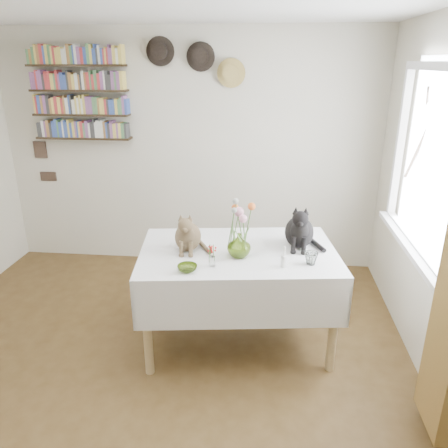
# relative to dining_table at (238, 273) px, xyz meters

# --- Properties ---
(room) EXTENTS (4.08, 4.58, 2.58)m
(room) POSITION_rel_dining_table_xyz_m (-0.64, -0.75, 0.65)
(room) COLOR brown
(room) RESTS_ON ground
(window) EXTENTS (0.12, 1.52, 1.32)m
(window) POSITION_rel_dining_table_xyz_m (1.33, 0.05, 0.79)
(window) COLOR white
(window) RESTS_ON room
(dining_table) EXTENTS (1.61, 1.15, 0.80)m
(dining_table) POSITION_rel_dining_table_xyz_m (0.00, 0.00, 0.00)
(dining_table) COLOR white
(dining_table) RESTS_ON room
(tabby_cat) EXTENTS (0.23, 0.29, 0.33)m
(tabby_cat) POSITION_rel_dining_table_xyz_m (-0.39, -0.02, 0.36)
(tabby_cat) COLOR olive
(tabby_cat) RESTS_ON dining_table
(black_cat) EXTENTS (0.26, 0.32, 0.37)m
(black_cat) POSITION_rel_dining_table_xyz_m (0.46, 0.13, 0.38)
(black_cat) COLOR black
(black_cat) RESTS_ON dining_table
(flower_vase) EXTENTS (0.18, 0.18, 0.18)m
(flower_vase) POSITION_rel_dining_table_xyz_m (0.01, -0.11, 0.29)
(flower_vase) COLOR #8DAD38
(flower_vase) RESTS_ON dining_table
(green_bowl) EXTENTS (0.15, 0.15, 0.04)m
(green_bowl) POSITION_rel_dining_table_xyz_m (-0.33, -0.38, 0.22)
(green_bowl) COLOR #8DAD38
(green_bowl) RESTS_ON dining_table
(drinking_glass) EXTENTS (0.12, 0.12, 0.09)m
(drinking_glass) POSITION_rel_dining_table_xyz_m (0.53, -0.19, 0.24)
(drinking_glass) COLOR white
(drinking_glass) RESTS_ON dining_table
(candlestick) EXTENTS (0.04, 0.04, 0.16)m
(candlestick) POSITION_rel_dining_table_xyz_m (0.34, -0.25, 0.25)
(candlestick) COLOR white
(candlestick) RESTS_ON dining_table
(berry_jar) EXTENTS (0.04, 0.04, 0.18)m
(berry_jar) POSITION_rel_dining_table_xyz_m (-0.17, -0.29, 0.28)
(berry_jar) COLOR white
(berry_jar) RESTS_ON dining_table
(porcelain_figurine) EXTENTS (0.05, 0.05, 0.10)m
(porcelain_figurine) POSITION_rel_dining_table_xyz_m (0.50, 0.05, 0.24)
(porcelain_figurine) COLOR white
(porcelain_figurine) RESTS_ON dining_table
(flower_bouquet) EXTENTS (0.17, 0.12, 0.39)m
(flower_bouquet) POSITION_rel_dining_table_xyz_m (0.01, -0.10, 0.54)
(flower_bouquet) COLOR #4C7233
(flower_bouquet) RESTS_ON flower_vase
(bookshelf_unit) EXTENTS (1.00, 0.16, 0.91)m
(bookshelf_unit) POSITION_rel_dining_table_xyz_m (-1.74, 1.41, 1.24)
(bookshelf_unit) COLOR black
(bookshelf_unit) RESTS_ON room
(wall_hats) EXTENTS (0.98, 0.09, 0.48)m
(wall_hats) POSITION_rel_dining_table_xyz_m (-0.52, 1.44, 1.56)
(wall_hats) COLOR black
(wall_hats) RESTS_ON room
(wall_art_plaques) EXTENTS (0.21, 0.02, 0.44)m
(wall_art_plaques) POSITION_rel_dining_table_xyz_m (-2.27, 1.48, 0.52)
(wall_art_plaques) COLOR #38281E
(wall_art_plaques) RESTS_ON room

